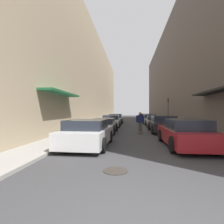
% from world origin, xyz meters
% --- Properties ---
extents(ground, '(109.73, 109.73, 0.00)m').
position_xyz_m(ground, '(0.00, 19.95, 0.00)').
color(ground, '#38383A').
extents(curb_strip_left, '(1.80, 49.88, 0.12)m').
position_xyz_m(curb_strip_left, '(-4.29, 24.94, 0.06)').
color(curb_strip_left, gray).
rests_on(curb_strip_left, ground).
extents(curb_strip_right, '(1.80, 49.88, 0.12)m').
position_xyz_m(curb_strip_right, '(4.29, 24.94, 0.06)').
color(curb_strip_right, gray).
rests_on(curb_strip_right, ground).
extents(building_row_left, '(4.90, 49.88, 13.49)m').
position_xyz_m(building_row_left, '(-7.19, 24.94, 6.74)').
color(building_row_left, tan).
rests_on(building_row_left, ground).
extents(building_row_right, '(4.90, 49.88, 15.10)m').
position_xyz_m(building_row_right, '(7.19, 24.94, 7.55)').
color(building_row_right, '#564C47').
rests_on(building_row_right, ground).
extents(parked_car_left_0, '(2.08, 4.10, 1.30)m').
position_xyz_m(parked_car_left_0, '(-2.31, 5.87, 0.63)').
color(parked_car_left_0, silver).
rests_on(parked_car_left_0, ground).
extents(parked_car_left_1, '(1.86, 4.50, 1.16)m').
position_xyz_m(parked_car_left_1, '(-2.31, 11.43, 0.57)').
color(parked_car_left_1, '#515459').
rests_on(parked_car_left_1, ground).
extents(parked_car_left_2, '(1.98, 4.52, 1.30)m').
position_xyz_m(parked_car_left_2, '(-2.35, 16.96, 0.63)').
color(parked_car_left_2, silver).
rests_on(parked_car_left_2, ground).
extents(parked_car_left_3, '(1.96, 4.80, 1.36)m').
position_xyz_m(parked_car_left_3, '(-2.33, 22.78, 0.65)').
color(parked_car_left_3, '#B7B7BC').
rests_on(parked_car_left_3, ground).
extents(parked_car_right_0, '(1.97, 4.55, 1.33)m').
position_xyz_m(parked_car_right_0, '(2.34, 6.25, 0.65)').
color(parked_car_right_0, maroon).
rests_on(parked_car_right_0, ground).
extents(parked_car_right_1, '(2.07, 4.40, 1.35)m').
position_xyz_m(parked_car_right_1, '(2.37, 12.19, 0.65)').
color(parked_car_right_1, '#232326').
rests_on(parked_car_right_1, ground).
extents(parked_car_right_2, '(1.85, 4.14, 1.18)m').
position_xyz_m(parked_car_right_2, '(2.42, 17.77, 0.59)').
color(parked_car_right_2, silver).
rests_on(parked_car_right_2, ground).
extents(parked_car_right_3, '(1.97, 4.43, 1.28)m').
position_xyz_m(parked_car_right_3, '(2.43, 22.65, 0.63)').
color(parked_car_right_3, silver).
rests_on(parked_car_right_3, ground).
extents(parked_car_right_4, '(2.00, 4.67, 1.31)m').
position_xyz_m(parked_car_right_4, '(2.28, 28.27, 0.63)').
color(parked_car_right_4, navy).
rests_on(parked_car_right_4, ground).
extents(parked_car_right_5, '(2.03, 4.24, 1.24)m').
position_xyz_m(parked_car_right_5, '(2.27, 34.26, 0.60)').
color(parked_car_right_5, '#B7B7BC').
rests_on(parked_car_right_5, ground).
extents(skateboarder, '(0.63, 0.78, 1.64)m').
position_xyz_m(skateboarder, '(0.51, 11.44, 1.01)').
color(skateboarder, brown).
rests_on(skateboarder, ground).
extents(manhole_cover, '(0.70, 0.70, 0.02)m').
position_xyz_m(manhole_cover, '(-0.67, 2.54, 0.01)').
color(manhole_cover, '#332D28').
rests_on(manhole_cover, ground).
extents(traffic_light, '(0.16, 0.22, 3.27)m').
position_xyz_m(traffic_light, '(4.50, 20.35, 2.16)').
color(traffic_light, '#2D2D2D').
rests_on(traffic_light, curb_strip_right).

